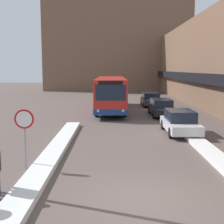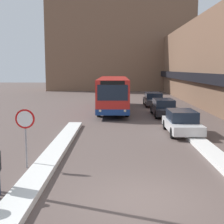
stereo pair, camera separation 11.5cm
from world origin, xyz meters
The scene contains 9 objects.
ground_plane centered at (0.00, 0.00, 0.00)m, with size 160.00×160.00×0.00m, color brown.
building_row_right centered at (9.97, 24.00, 4.60)m, with size 5.50×60.00×9.23m.
building_backdrop_far centered at (0.00, 49.37, 8.64)m, with size 26.00×8.00×17.27m.
snow_bank_left centered at (-3.60, 3.57, 0.12)m, with size 0.90×17.47×0.23m.
city_bus centered at (-1.04, 20.20, 1.68)m, with size 2.61×12.58×3.07m.
parked_car_front centered at (3.20, 9.71, 0.71)m, with size 1.81×4.31×1.42m.
parked_car_middle centered at (3.20, 16.95, 0.71)m, with size 1.81×4.86×1.39m.
parked_car_back centered at (3.20, 24.06, 0.70)m, with size 1.91×4.46×1.39m.
stop_sign centered at (-4.34, 2.96, 1.71)m, with size 0.76×0.08×2.36m.
Camera 1 is at (-0.94, -8.95, 3.91)m, focal length 50.00 mm.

